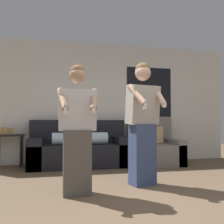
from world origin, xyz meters
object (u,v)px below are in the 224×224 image
couch (79,150)px  side_table (10,140)px  armchair (154,149)px  person_right (143,122)px  person_left (77,129)px

couch → side_table: size_ratio=2.50×
couch → armchair: (1.61, -0.08, -0.01)m
armchair → couch: bearing=177.2°
person_right → couch: bearing=112.0°
person_left → person_right: size_ratio=0.92×
side_table → person_right: 2.97m
armchair → side_table: armchair is taller
armchair → person_right: bearing=-116.7°
armchair → person_left: size_ratio=0.63×
person_left → person_right: (0.97, 0.30, 0.09)m
person_left → person_right: bearing=17.0°
armchair → person_right: (-0.88, -1.74, 0.58)m
couch → armchair: size_ratio=1.97×
armchair → person_right: size_ratio=0.58×
side_table → armchair: bearing=-5.9°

